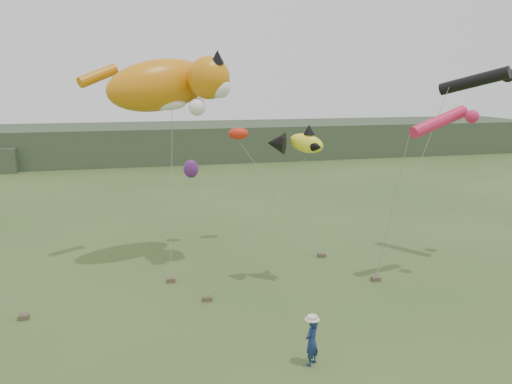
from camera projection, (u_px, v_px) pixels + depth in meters
ground at (310, 338)px, 17.83m from camera, size 120.00×120.00×0.00m
headland at (159, 143)px, 59.13m from camera, size 90.00×13.00×4.00m
festival_attendant at (312, 342)px, 16.01m from camera, size 0.70×0.68×1.62m
sandbag_anchors at (229, 284)px, 22.42m from camera, size 15.38×4.23×0.19m
cat_kite at (170, 84)px, 23.75m from camera, size 7.11×4.30×3.22m
fish_kite at (295, 143)px, 21.42m from camera, size 2.69×1.75×1.34m
tube_kites at (467, 96)px, 23.28m from camera, size 6.50×4.48×3.14m
misc_kites at (215, 151)px, 27.48m from camera, size 3.62×0.80×2.73m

